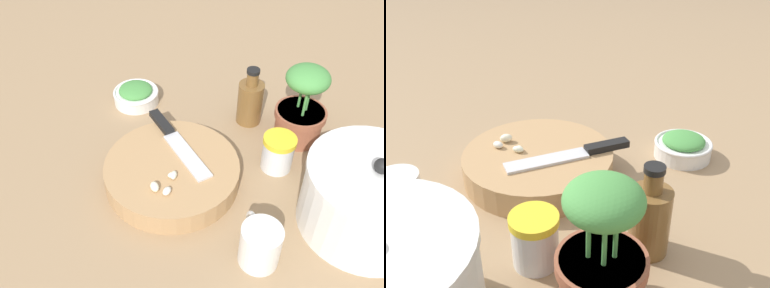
# 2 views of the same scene
# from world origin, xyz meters

# --- Properties ---
(ground_plane) EXTENTS (5.00, 5.00, 0.00)m
(ground_plane) POSITION_xyz_m (0.00, 0.00, 0.00)
(ground_plane) COLOR #997A56
(cutting_board) EXTENTS (0.28, 0.28, 0.05)m
(cutting_board) POSITION_xyz_m (0.09, -0.06, 0.02)
(cutting_board) COLOR tan
(cutting_board) RESTS_ON ground_plane
(chef_knife) EXTENTS (0.24, 0.08, 0.01)m
(chef_knife) POSITION_xyz_m (0.02, -0.04, 0.05)
(chef_knife) COLOR black
(chef_knife) RESTS_ON cutting_board
(garlic_cloves) EXTENTS (0.06, 0.06, 0.02)m
(garlic_cloves) POSITION_xyz_m (0.14, -0.09, 0.06)
(garlic_cloves) COLOR #F2EAC6
(garlic_cloves) RESTS_ON cutting_board
(herb_bowl) EXTENTS (0.12, 0.12, 0.05)m
(herb_bowl) POSITION_xyz_m (-0.20, -0.08, 0.02)
(herb_bowl) COLOR silver
(herb_bowl) RESTS_ON ground_plane
(spice_jar) EXTENTS (0.07, 0.07, 0.08)m
(spice_jar) POSITION_xyz_m (0.11, 0.17, 0.04)
(spice_jar) COLOR silver
(spice_jar) RESTS_ON ground_plane
(coffee_mug) EXTENTS (0.11, 0.07, 0.08)m
(coffee_mug) POSITION_xyz_m (0.32, 0.04, 0.04)
(coffee_mug) COLOR silver
(coffee_mug) RESTS_ON ground_plane
(oil_bottle) EXTENTS (0.06, 0.06, 0.15)m
(oil_bottle) POSITION_xyz_m (-0.05, 0.17, 0.06)
(oil_bottle) COLOR brown
(oil_bottle) RESTS_ON ground_plane
(stock_pot) EXTENTS (0.25, 0.25, 0.17)m
(stock_pot) POSITION_xyz_m (0.30, 0.26, 0.07)
(stock_pot) COLOR silver
(stock_pot) RESTS_ON ground_plane
(potted_herb) EXTENTS (0.12, 0.12, 0.19)m
(potted_herb) POSITION_xyz_m (0.04, 0.25, 0.08)
(potted_herb) COLOR #935138
(potted_herb) RESTS_ON ground_plane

